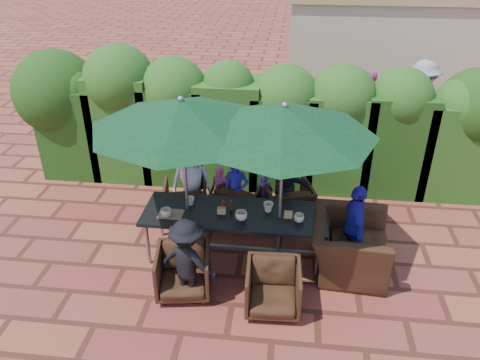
# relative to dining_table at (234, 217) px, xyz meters

# --- Properties ---
(ground) EXTENTS (80.00, 80.00, 0.00)m
(ground) POSITION_rel_dining_table_xyz_m (0.10, 0.04, -0.68)
(ground) COLOR brown
(ground) RESTS_ON ground
(dining_table) EXTENTS (2.64, 0.90, 0.75)m
(dining_table) POSITION_rel_dining_table_xyz_m (0.00, 0.00, 0.00)
(dining_table) COLOR black
(dining_table) RESTS_ON ground
(umbrella_left) EXTENTS (2.49, 2.49, 2.46)m
(umbrella_left) POSITION_rel_dining_table_xyz_m (-0.69, 0.03, 1.54)
(umbrella_left) COLOR gray
(umbrella_left) RESTS_ON ground
(umbrella_right) EXTENTS (2.44, 2.44, 2.46)m
(umbrella_right) POSITION_rel_dining_table_xyz_m (0.65, -0.04, 1.54)
(umbrella_right) COLOR gray
(umbrella_right) RESTS_ON ground
(chair_far_left) EXTENTS (0.80, 0.76, 0.72)m
(chair_far_left) POSITION_rel_dining_table_xyz_m (-0.94, 0.90, -0.32)
(chair_far_left) COLOR black
(chair_far_left) RESTS_ON ground
(chair_far_mid) EXTENTS (0.83, 0.79, 0.72)m
(chair_far_mid) POSITION_rel_dining_table_xyz_m (-0.02, 1.07, -0.32)
(chair_far_mid) COLOR black
(chair_far_mid) RESTS_ON ground
(chair_far_right) EXTENTS (0.92, 0.89, 0.77)m
(chair_far_right) POSITION_rel_dining_table_xyz_m (0.75, 1.03, -0.29)
(chair_far_right) COLOR black
(chair_far_right) RESTS_ON ground
(chair_near_left) EXTENTS (0.80, 0.76, 0.72)m
(chair_near_left) POSITION_rel_dining_table_xyz_m (-0.58, -0.87, -0.31)
(chair_near_left) COLOR black
(chair_near_left) RESTS_ON ground
(chair_near_right) EXTENTS (0.72, 0.68, 0.71)m
(chair_near_right) POSITION_rel_dining_table_xyz_m (0.63, -1.04, -0.32)
(chair_near_right) COLOR black
(chair_near_right) RESTS_ON ground
(chair_end_right) EXTENTS (0.86, 1.25, 1.05)m
(chair_end_right) POSITION_rel_dining_table_xyz_m (1.66, -0.11, -0.15)
(chair_end_right) COLOR black
(chair_end_right) RESTS_ON ground
(adult_far_left) EXTENTS (0.71, 0.48, 1.35)m
(adult_far_left) POSITION_rel_dining_table_xyz_m (-0.82, 0.93, -0.00)
(adult_far_left) COLOR silver
(adult_far_left) RESTS_ON ground
(adult_far_mid) EXTENTS (0.43, 0.36, 1.13)m
(adult_far_mid) POSITION_rel_dining_table_xyz_m (-0.09, 0.91, -0.11)
(adult_far_mid) COLOR #221EA2
(adult_far_mid) RESTS_ON ground
(adult_far_right) EXTENTS (0.75, 0.59, 1.36)m
(adult_far_right) POSITION_rel_dining_table_xyz_m (0.78, 0.90, 0.00)
(adult_far_right) COLOR black
(adult_far_right) RESTS_ON ground
(adult_near_left) EXTENTS (0.85, 0.57, 1.23)m
(adult_near_left) POSITION_rel_dining_table_xyz_m (-0.47, -1.00, -0.06)
(adult_near_left) COLOR black
(adult_near_left) RESTS_ON ground
(adult_end_right) EXTENTS (0.46, 0.79, 1.28)m
(adult_end_right) POSITION_rel_dining_table_xyz_m (1.72, 0.01, -0.04)
(adult_end_right) COLOR #221EA2
(adult_end_right) RESTS_ON ground
(child_left) EXTENTS (0.36, 0.31, 0.91)m
(child_left) POSITION_rel_dining_table_xyz_m (-0.38, 1.05, -0.22)
(child_left) COLOR #D14A86
(child_left) RESTS_ON ground
(child_right) EXTENTS (0.34, 0.29, 0.84)m
(child_right) POSITION_rel_dining_table_xyz_m (0.36, 1.05, -0.26)
(child_right) COLOR #7F51B0
(child_right) RESTS_ON ground
(pedestrian_a) EXTENTS (1.63, 0.72, 1.69)m
(pedestrian_a) POSITION_rel_dining_table_xyz_m (1.57, 4.20, 0.17)
(pedestrian_a) COLOR #25892A
(pedestrian_a) RESTS_ON ground
(pedestrian_b) EXTENTS (0.82, 0.54, 1.62)m
(pedestrian_b) POSITION_rel_dining_table_xyz_m (2.33, 4.47, 0.14)
(pedestrian_b) COLOR #D14A86
(pedestrian_b) RESTS_ON ground
(pedestrian_c) EXTENTS (1.19, 1.29, 1.89)m
(pedestrian_c) POSITION_rel_dining_table_xyz_m (3.49, 4.48, 0.27)
(pedestrian_c) COLOR gray
(pedestrian_c) RESTS_ON ground
(cup_a) EXTENTS (0.15, 0.15, 0.12)m
(cup_a) POSITION_rel_dining_table_xyz_m (-0.95, -0.21, 0.13)
(cup_a) COLOR beige
(cup_a) RESTS_ON dining_table
(cup_b) EXTENTS (0.13, 0.13, 0.12)m
(cup_b) POSITION_rel_dining_table_xyz_m (-0.67, 0.14, 0.13)
(cup_b) COLOR beige
(cup_b) RESTS_ON dining_table
(cup_c) EXTENTS (0.17, 0.17, 0.13)m
(cup_c) POSITION_rel_dining_table_xyz_m (0.12, -0.17, 0.14)
(cup_c) COLOR beige
(cup_c) RESTS_ON dining_table
(cup_d) EXTENTS (0.15, 0.15, 0.14)m
(cup_d) POSITION_rel_dining_table_xyz_m (0.48, 0.09, 0.14)
(cup_d) COLOR beige
(cup_d) RESTS_ON dining_table
(cup_e) EXTENTS (0.15, 0.15, 0.12)m
(cup_e) POSITION_rel_dining_table_xyz_m (0.93, -0.12, 0.13)
(cup_e) COLOR beige
(cup_e) RESTS_ON dining_table
(ketchup_bottle) EXTENTS (0.04, 0.04, 0.17)m
(ketchup_bottle) POSITION_rel_dining_table_xyz_m (-0.16, 0.02, 0.16)
(ketchup_bottle) COLOR #B20C0A
(ketchup_bottle) RESTS_ON dining_table
(sauce_bottle) EXTENTS (0.04, 0.04, 0.17)m
(sauce_bottle) POSITION_rel_dining_table_xyz_m (-0.05, 0.05, 0.16)
(sauce_bottle) COLOR #4C230C
(sauce_bottle) RESTS_ON dining_table
(serving_tray) EXTENTS (0.35, 0.25, 0.02)m
(serving_tray) POSITION_rel_dining_table_xyz_m (-0.89, -0.16, 0.08)
(serving_tray) COLOR #8F6545
(serving_tray) RESTS_ON dining_table
(number_block_left) EXTENTS (0.12, 0.06, 0.10)m
(number_block_left) POSITION_rel_dining_table_xyz_m (-0.18, -0.05, 0.12)
(number_block_left) COLOR tan
(number_block_left) RESTS_ON dining_table
(number_block_right) EXTENTS (0.12, 0.06, 0.10)m
(number_block_right) POSITION_rel_dining_table_xyz_m (0.78, -0.04, 0.12)
(number_block_right) COLOR tan
(number_block_right) RESTS_ON dining_table
(hedge_wall) EXTENTS (9.10, 1.60, 2.57)m
(hedge_wall) POSITION_rel_dining_table_xyz_m (-0.13, 2.36, 0.66)
(hedge_wall) COLOR #15380F
(hedge_wall) RESTS_ON ground
(building) EXTENTS (6.20, 3.08, 3.20)m
(building) POSITION_rel_dining_table_xyz_m (3.60, 7.04, 0.93)
(building) COLOR #BBAD8B
(building) RESTS_ON ground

